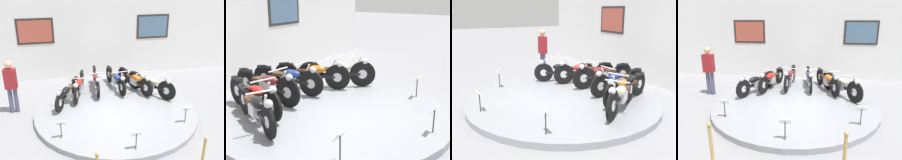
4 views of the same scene
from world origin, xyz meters
The scene contains 11 objects.
ground_plane centered at (0.00, 0.00, 0.00)m, with size 60.00×60.00×0.00m, color gray.
display_platform centered at (0.00, 0.00, 0.07)m, with size 4.98×4.98×0.15m, color gray.
motorcycle_black centered at (-1.43, 0.73, 0.52)m, with size 0.88×1.79×0.78m.
motorcycle_red centered at (-1.00, 1.21, 0.53)m, with size 0.63×1.94×0.79m.
motorcycle_maroon centered at (-0.36, 1.48, 0.55)m, with size 0.54×2.02×0.81m.
motorcycle_blue centered at (0.36, 1.48, 0.53)m, with size 0.54×1.98×0.79m.
motorcycle_orange centered at (1.00, 1.21, 0.53)m, with size 0.78×1.89×0.80m.
motorcycle_cream centered at (1.44, 0.73, 0.54)m, with size 1.17×1.71×0.81m.
info_placard_front_left centered at (-1.72, -1.27, 0.51)m, with size 0.26×0.11×0.51m.
info_placard_front_centre centered at (0.00, -2.14, 0.51)m, with size 0.26×0.11×0.51m.
info_placard_front_right centered at (1.72, -1.27, 0.51)m, with size 0.26×0.11×0.51m.
Camera 2 is at (-5.18, -3.39, 2.56)m, focal length 50.00 mm.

